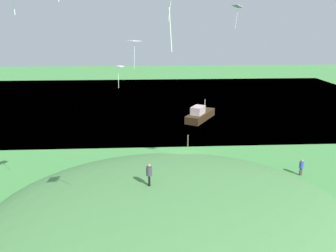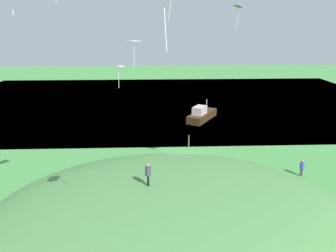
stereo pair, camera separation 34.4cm
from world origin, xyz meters
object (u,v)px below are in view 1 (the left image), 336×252
(person_on_hilltop, at_px, (301,166))
(kite_3, at_px, (237,7))
(kite_5, at_px, (120,68))
(person_watching_kites, at_px, (149,172))
(kite_6, at_px, (133,42))
(mooring_post, at_px, (188,141))
(boat_on_lake, at_px, (200,115))

(person_on_hilltop, height_order, kite_3, kite_3)
(person_on_hilltop, xyz_separation_m, kite_5, (-1.35, -16.40, 8.84))
(person_watching_kites, relative_size, kite_6, 0.78)
(person_on_hilltop, xyz_separation_m, kite_6, (1.42, -15.03, 11.15))
(kite_6, xyz_separation_m, mooring_post, (-9.41, 5.41, -11.43))
(kite_3, xyz_separation_m, kite_5, (7.10, -11.69, -5.26))
(person_watching_kites, relative_size, kite_5, 0.86)
(person_watching_kites, bearing_deg, mooring_post, 153.61)
(person_watching_kites, height_order, kite_6, kite_6)
(mooring_post, bearing_deg, person_watching_kites, -17.38)
(kite_5, xyz_separation_m, mooring_post, (-6.64, 6.77, -9.12))
(kite_3, height_order, kite_5, kite_3)
(person_watching_kites, xyz_separation_m, kite_6, (-4.52, -1.04, 8.63))
(kite_6, bearing_deg, kite_3, 133.70)
(boat_on_lake, height_order, person_watching_kites, person_watching_kites)
(person_watching_kites, bearing_deg, boat_on_lake, 154.47)
(person_watching_kites, bearing_deg, kite_3, 138.17)
(boat_on_lake, height_order, kite_6, kite_6)
(person_on_hilltop, height_order, kite_5, kite_5)
(kite_5, bearing_deg, mooring_post, 134.41)
(kite_3, height_order, kite_6, kite_3)
(kite_5, bearing_deg, boat_on_lake, 150.81)
(person_watching_kites, xyz_separation_m, mooring_post, (-13.93, 4.36, -2.80))
(mooring_post, bearing_deg, kite_5, -45.59)
(person_watching_kites, height_order, person_on_hilltop, person_watching_kites)
(kite_3, relative_size, kite_5, 1.21)
(kite_5, xyz_separation_m, kite_6, (2.77, 1.37, 2.30))
(boat_on_lake, distance_m, kite_3, 17.79)
(boat_on_lake, bearing_deg, kite_6, 8.35)
(boat_on_lake, distance_m, person_watching_kites, 25.98)
(person_on_hilltop, relative_size, mooring_post, 1.13)
(person_on_hilltop, xyz_separation_m, kite_3, (-8.44, -4.70, 14.10))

